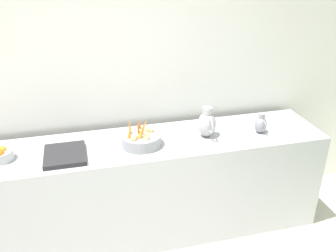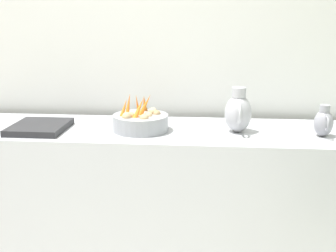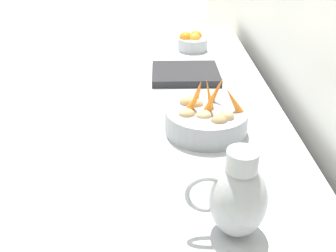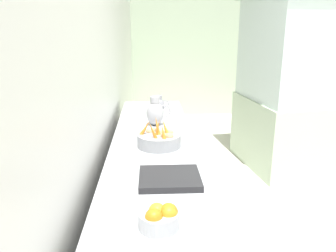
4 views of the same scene
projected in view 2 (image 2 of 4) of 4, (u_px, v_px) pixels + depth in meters
The scene contains 6 objects.
tile_wall_left at pixel (221, 19), 2.67m from camera, with size 0.10×8.08×3.00m, color silver.
prep_counter at pixel (134, 199), 2.58m from camera, with size 0.62×3.14×0.88m, color #ADAFB5.
vegetable_colander at pixel (141, 121), 2.41m from camera, with size 0.32×0.32×0.21m.
metal_pitcher_tall at pixel (238, 112), 2.36m from camera, with size 0.21×0.15×0.25m.
metal_pitcher_short at pixel (324, 122), 2.29m from camera, with size 0.15×0.10×0.17m.
counter_sink_basin at pixel (40, 127), 2.43m from camera, with size 0.34×0.30×0.04m, color #232326.
Camera 2 is at (0.83, 0.55, 1.52)m, focal length 45.42 mm.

